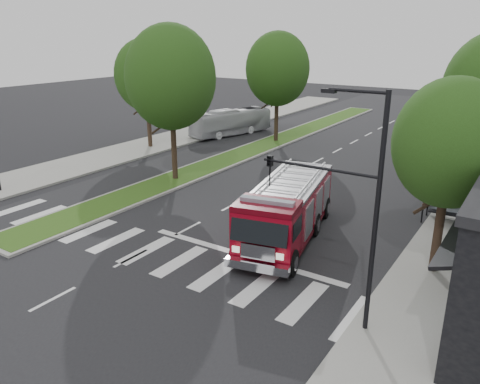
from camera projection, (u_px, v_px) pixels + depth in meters
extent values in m
plane|color=black|center=(188.00, 229.00, 23.94)|extent=(140.00, 140.00, 0.00)
cube|color=gray|center=(130.00, 151.00, 39.35)|extent=(5.00, 80.00, 0.15)
cube|color=gray|center=(265.00, 145.00, 41.27)|extent=(3.00, 50.00, 0.14)
cube|color=#254C15|center=(265.00, 145.00, 41.24)|extent=(2.60, 49.50, 0.02)
cylinder|color=black|center=(424.00, 200.00, 24.30)|extent=(0.08, 0.08, 2.50)
cylinder|color=black|center=(429.00, 194.00, 25.25)|extent=(0.08, 0.08, 2.50)
cube|color=black|center=(459.00, 178.00, 23.63)|extent=(3.20, 1.60, 0.12)
cube|color=#8C99A5|center=(458.00, 197.00, 24.59)|extent=(2.80, 0.04, 1.80)
cube|color=black|center=(453.00, 215.00, 24.28)|extent=(2.40, 0.40, 0.08)
cylinder|color=black|center=(438.00, 232.00, 18.95)|extent=(0.36, 0.36, 3.74)
ellipsoid|color=#1C380F|center=(451.00, 143.00, 17.76)|extent=(4.40, 4.40, 5.06)
cylinder|color=black|center=(174.00, 147.00, 31.05)|extent=(0.36, 0.36, 4.62)
ellipsoid|color=#1C380F|center=(171.00, 77.00, 29.59)|extent=(5.80, 5.80, 6.67)
cylinder|color=black|center=(276.00, 118.00, 42.16)|extent=(0.36, 0.36, 4.40)
ellipsoid|color=#1C380F|center=(278.00, 69.00, 40.77)|extent=(5.60, 5.60, 6.44)
cylinder|color=black|center=(149.00, 124.00, 40.02)|extent=(0.36, 0.36, 4.18)
ellipsoid|color=#1C380F|center=(146.00, 75.00, 38.70)|extent=(5.20, 5.20, 5.98)
cylinder|color=black|center=(376.00, 221.00, 14.42)|extent=(0.16, 0.16, 8.00)
cylinder|color=black|center=(358.00, 91.00, 13.63)|extent=(1.80, 0.10, 0.10)
cube|color=black|center=(329.00, 91.00, 14.11)|extent=(0.45, 0.20, 0.12)
cylinder|color=black|center=(318.00, 168.00, 15.01)|extent=(4.00, 0.10, 0.10)
imported|color=black|center=(269.00, 171.00, 16.07)|extent=(0.18, 0.22, 1.10)
cylinder|color=black|center=(476.00, 57.00, 32.22)|extent=(1.80, 0.10, 0.10)
cube|color=black|center=(462.00, 58.00, 32.71)|extent=(0.45, 0.20, 0.12)
cube|color=#5A040F|center=(287.00, 228.00, 22.69)|extent=(4.35, 9.04, 0.26)
cube|color=maroon|center=(292.00, 202.00, 23.07)|extent=(3.92, 7.02, 2.07)
cube|color=maroon|center=(266.00, 233.00, 19.51)|extent=(2.92, 2.36, 2.17)
cube|color=#B2B2B7|center=(293.00, 181.00, 22.72)|extent=(3.92, 7.02, 0.12)
cylinder|color=#B2B2B7|center=(274.00, 175.00, 22.97)|extent=(1.40, 6.09, 0.10)
cylinder|color=#B2B2B7|center=(312.00, 179.00, 22.33)|extent=(1.40, 6.09, 0.10)
cube|color=silver|center=(257.00, 266.00, 18.77)|extent=(2.71, 0.92, 0.36)
cube|color=#8C99A5|center=(267.00, 201.00, 19.05)|extent=(2.30, 0.83, 0.19)
cylinder|color=black|center=(237.00, 253.00, 19.97)|extent=(0.59, 1.19, 1.14)
cylinder|color=black|center=(291.00, 263.00, 19.16)|extent=(0.59, 1.19, 1.14)
cylinder|color=black|center=(269.00, 218.00, 23.81)|extent=(0.59, 1.19, 1.14)
cylinder|color=black|center=(315.00, 224.00, 23.00)|extent=(0.59, 1.19, 1.14)
cylinder|color=black|center=(282.00, 202.00, 26.00)|extent=(0.59, 1.19, 1.14)
cylinder|color=black|center=(325.00, 208.00, 25.19)|extent=(0.59, 1.19, 1.14)
imported|color=silver|center=(231.00, 122.00, 45.57)|extent=(4.37, 9.10, 2.47)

